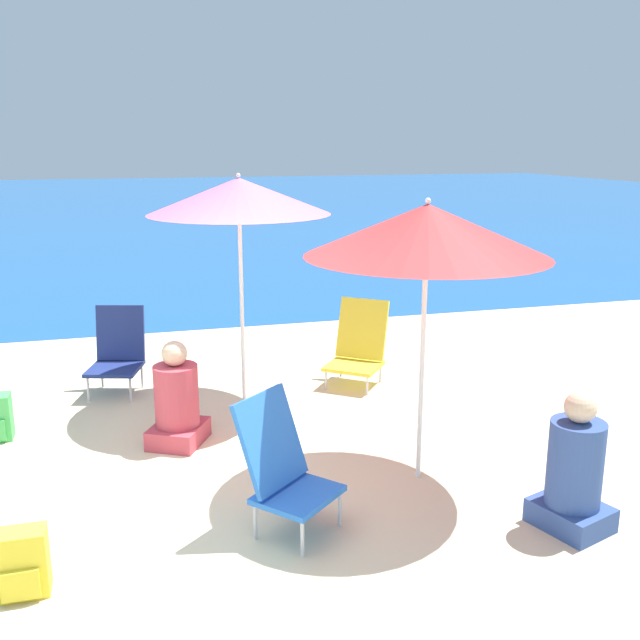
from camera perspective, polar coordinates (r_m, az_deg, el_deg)
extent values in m
plane|color=beige|center=(4.84, -15.08, -16.44)|extent=(60.00, 60.00, 0.00)
cube|color=#1E5699|center=(29.27, -15.77, 8.91)|extent=(60.00, 40.00, 0.01)
cylinder|color=white|center=(5.15, 8.15, -4.07)|extent=(0.04, 0.04, 1.65)
cone|color=red|center=(4.93, 8.55, 7.11)|extent=(1.70, 1.70, 0.36)
sphere|color=white|center=(4.91, 8.64, 9.42)|extent=(0.04, 0.04, 0.04)
cylinder|color=white|center=(6.67, -6.26, 0.79)|extent=(0.04, 0.04, 1.78)
cone|color=pink|center=(6.51, -6.51, 9.83)|extent=(1.66, 1.66, 0.32)
sphere|color=white|center=(6.50, -6.56, 11.43)|extent=(0.04, 0.04, 0.04)
cylinder|color=silver|center=(7.16, 0.47, -4.83)|extent=(0.02, 0.02, 0.19)
cylinder|color=silver|center=(7.01, 3.80, -5.26)|extent=(0.02, 0.02, 0.19)
cylinder|color=silver|center=(7.53, 1.68, -3.87)|extent=(0.02, 0.02, 0.19)
cylinder|color=silver|center=(7.39, 4.85, -4.26)|extent=(0.02, 0.02, 0.19)
cube|color=yellow|center=(7.23, 2.71, -3.69)|extent=(0.71, 0.70, 0.04)
cube|color=yellow|center=(7.36, 3.40, -0.70)|extent=(0.54, 0.49, 0.61)
cylinder|color=silver|center=(4.44, -1.42, -17.06)|extent=(0.02, 0.02, 0.24)
cylinder|color=silver|center=(4.75, 1.59, -14.84)|extent=(0.02, 0.02, 0.24)
cylinder|color=silver|center=(4.63, -5.20, -15.74)|extent=(0.02, 0.02, 0.24)
cylinder|color=silver|center=(4.93, -2.05, -13.73)|extent=(0.02, 0.02, 0.24)
cube|color=blue|center=(4.62, -1.77, -13.80)|extent=(0.65, 0.65, 0.04)
cube|color=blue|center=(4.59, -3.98, -9.54)|extent=(0.53, 0.51, 0.58)
cylinder|color=silver|center=(7.15, -18.06, -5.32)|extent=(0.02, 0.02, 0.25)
cylinder|color=silver|center=(7.03, -14.92, -5.42)|extent=(0.02, 0.02, 0.25)
cylinder|color=silver|center=(7.53, -17.04, -4.26)|extent=(0.02, 0.02, 0.25)
cylinder|color=silver|center=(7.42, -14.05, -4.34)|extent=(0.02, 0.02, 0.25)
cube|color=navy|center=(7.24, -16.09, -3.75)|extent=(0.60, 0.61, 0.04)
cube|color=navy|center=(7.38, -15.70, -0.99)|extent=(0.49, 0.25, 0.55)
cube|color=#334C8C|center=(5.03, 19.39, -14.51)|extent=(0.51, 0.55, 0.16)
cylinder|color=#334C8C|center=(4.87, 19.74, -10.77)|extent=(0.35, 0.35, 0.56)
sphere|color=beige|center=(4.73, 20.13, -6.55)|extent=(0.20, 0.20, 0.20)
cube|color=#BF3F4C|center=(6.06, -11.25, -8.91)|extent=(0.57, 0.60, 0.16)
cylinder|color=#BF3F4C|center=(5.93, -11.41, -5.94)|extent=(0.36, 0.36, 0.51)
sphere|color=beige|center=(5.82, -11.58, -2.64)|extent=(0.21, 0.21, 0.21)
cube|color=yellow|center=(4.42, -22.78, -17.47)|extent=(0.28, 0.17, 0.38)
cube|color=yellow|center=(4.37, -22.84, -19.00)|extent=(0.20, 0.03, 0.17)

